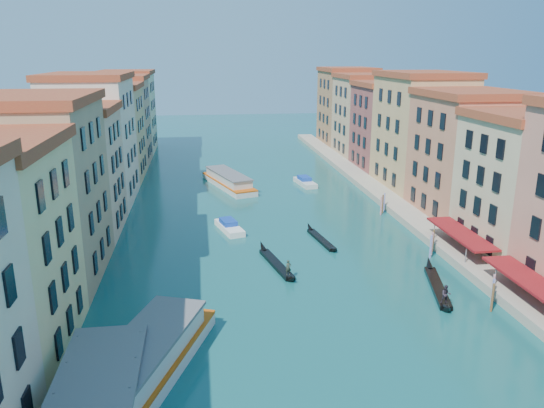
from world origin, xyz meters
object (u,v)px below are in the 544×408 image
at_px(vaporetto_near, 136,373).
at_px(vaporetto_far, 228,180).
at_px(gondola_right, 438,286).
at_px(gondola_fore, 276,263).

xyz_separation_m(vaporetto_near, vaporetto_far, (10.32, 61.29, -0.24)).
height_order(vaporetto_near, vaporetto_far, vaporetto_near).
height_order(vaporetto_near, gondola_right, vaporetto_near).
distance_m(vaporetto_near, gondola_right, 32.33).
bearing_deg(gondola_fore, vaporetto_near, -133.36).
bearing_deg(gondola_right, gondola_fore, 165.32).
bearing_deg(vaporetto_far, gondola_fore, -102.93).
xyz_separation_m(vaporetto_far, gondola_right, (19.14, -48.03, -0.71)).
bearing_deg(gondola_right, vaporetto_near, -141.10).
xyz_separation_m(vaporetto_near, gondola_fore, (13.64, 22.16, -1.04)).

